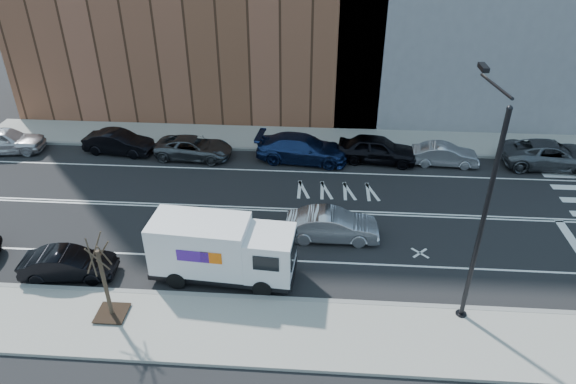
# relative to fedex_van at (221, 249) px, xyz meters

# --- Properties ---
(ground) EXTENTS (120.00, 120.00, 0.00)m
(ground) POSITION_rel_fedex_van_xyz_m (2.98, 5.60, -1.50)
(ground) COLOR black
(ground) RESTS_ON ground
(sidewalk_near) EXTENTS (44.00, 3.60, 0.15)m
(sidewalk_near) POSITION_rel_fedex_van_xyz_m (2.98, -3.20, -1.42)
(sidewalk_near) COLOR gray
(sidewalk_near) RESTS_ON ground
(sidewalk_far) EXTENTS (44.00, 3.60, 0.15)m
(sidewalk_far) POSITION_rel_fedex_van_xyz_m (2.98, 14.40, -1.42)
(sidewalk_far) COLOR gray
(sidewalk_far) RESTS_ON ground
(curb_near) EXTENTS (44.00, 0.25, 0.17)m
(curb_near) POSITION_rel_fedex_van_xyz_m (2.98, -1.40, -1.41)
(curb_near) COLOR gray
(curb_near) RESTS_ON ground
(curb_far) EXTENTS (44.00, 0.25, 0.17)m
(curb_far) POSITION_rel_fedex_van_xyz_m (2.98, 12.60, -1.41)
(curb_far) COLOR gray
(curb_far) RESTS_ON ground
(road_markings) EXTENTS (40.00, 8.60, 0.01)m
(road_markings) POSITION_rel_fedex_van_xyz_m (2.98, 5.60, -1.50)
(road_markings) COLOR white
(road_markings) RESTS_ON ground
(streetlight) EXTENTS (0.44, 4.02, 9.34)m
(streetlight) POSITION_rel_fedex_van_xyz_m (9.98, -1.31, 3.58)
(streetlight) COLOR black
(streetlight) RESTS_ON ground
(street_tree) EXTENTS (1.20, 1.20, 3.75)m
(street_tree) POSITION_rel_fedex_van_xyz_m (-4.02, -2.80, -0.05)
(street_tree) COLOR black
(street_tree) RESTS_ON ground
(fedex_van) EXTENTS (6.39, 2.60, 2.86)m
(fedex_van) POSITION_rel_fedex_van_xyz_m (0.00, 0.00, 0.00)
(fedex_van) COLOR black
(fedex_van) RESTS_ON ground
(far_parked_a) EXTENTS (5.04, 2.56, 1.64)m
(far_parked_a) POSITION_rel_fedex_van_xyz_m (-16.22, 11.27, -0.68)
(far_parked_a) COLOR #BCBBC1
(far_parked_a) RESTS_ON ground
(far_parked_b) EXTENTS (4.59, 2.09, 1.46)m
(far_parked_b) POSITION_rel_fedex_van_xyz_m (-8.86, 11.66, -0.77)
(far_parked_b) COLOR black
(far_parked_b) RESTS_ON ground
(far_parked_c) EXTENTS (4.98, 2.55, 1.35)m
(far_parked_c) POSITION_rel_fedex_van_xyz_m (-3.90, 11.35, -0.83)
(far_parked_c) COLOR #46494D
(far_parked_c) RESTS_ON ground
(far_parked_d) EXTENTS (5.95, 2.90, 1.67)m
(far_parked_d) POSITION_rel_fedex_van_xyz_m (2.97, 11.42, -0.67)
(far_parked_d) COLOR navy
(far_parked_d) RESTS_ON ground
(far_parked_e) EXTENTS (5.12, 2.55, 1.68)m
(far_parked_e) POSITION_rel_fedex_van_xyz_m (7.64, 11.65, -0.66)
(far_parked_e) COLOR black
(far_parked_e) RESTS_ON ground
(far_parked_f) EXTENTS (4.08, 1.60, 1.32)m
(far_parked_f) POSITION_rel_fedex_van_xyz_m (11.78, 11.50, -0.84)
(far_parked_f) COLOR #A8A7AC
(far_parked_f) RESTS_ON ground
(far_parked_g) EXTENTS (5.83, 2.86, 1.59)m
(far_parked_g) POSITION_rel_fedex_van_xyz_m (18.14, 11.70, -0.70)
(far_parked_g) COLOR #4E5256
(far_parked_g) RESTS_ON ground
(driving_sedan) EXTENTS (4.52, 1.60, 1.48)m
(driving_sedan) POSITION_rel_fedex_van_xyz_m (4.80, 3.24, -0.76)
(driving_sedan) COLOR #B0B0B5
(driving_sedan) RESTS_ON ground
(near_parked_rear_a) EXTENTS (4.15, 1.76, 1.33)m
(near_parked_rear_a) POSITION_rel_fedex_van_xyz_m (-6.77, -0.45, -0.83)
(near_parked_rear_a) COLOR black
(near_parked_rear_a) RESTS_ON ground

